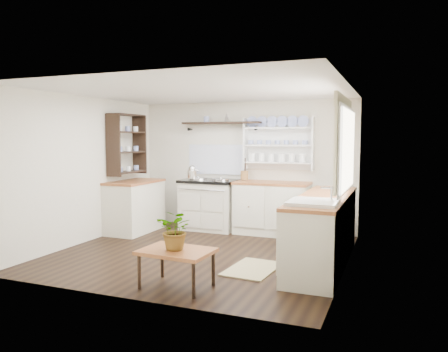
# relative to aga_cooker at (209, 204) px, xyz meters

# --- Properties ---
(floor) EXTENTS (4.00, 3.80, 0.01)m
(floor) POSITION_rel_aga_cooker_xyz_m (0.56, -1.57, -0.46)
(floor) COLOR black
(floor) RESTS_ON ground
(wall_back) EXTENTS (4.00, 0.02, 2.30)m
(wall_back) POSITION_rel_aga_cooker_xyz_m (0.56, 0.33, 0.69)
(wall_back) COLOR beige
(wall_back) RESTS_ON ground
(wall_right) EXTENTS (0.02, 3.80, 2.30)m
(wall_right) POSITION_rel_aga_cooker_xyz_m (2.56, -1.57, 0.69)
(wall_right) COLOR beige
(wall_right) RESTS_ON ground
(wall_left) EXTENTS (0.02, 3.80, 2.30)m
(wall_left) POSITION_rel_aga_cooker_xyz_m (-1.44, -1.57, 0.69)
(wall_left) COLOR beige
(wall_left) RESTS_ON ground
(ceiling) EXTENTS (4.00, 3.80, 0.01)m
(ceiling) POSITION_rel_aga_cooker_xyz_m (0.56, -1.57, 1.84)
(ceiling) COLOR white
(ceiling) RESTS_ON wall_back
(window) EXTENTS (0.08, 1.55, 1.22)m
(window) POSITION_rel_aga_cooker_xyz_m (2.51, -1.42, 1.11)
(window) COLOR white
(window) RESTS_ON wall_right
(aga_cooker) EXTENTS (1.01, 0.70, 0.93)m
(aga_cooker) POSITION_rel_aga_cooker_xyz_m (0.00, 0.00, 0.00)
(aga_cooker) COLOR beige
(aga_cooker) RESTS_ON floor
(back_cabinets) EXTENTS (1.27, 0.63, 0.90)m
(back_cabinets) POSITION_rel_aga_cooker_xyz_m (1.16, 0.03, 0.00)
(back_cabinets) COLOR silver
(back_cabinets) RESTS_ON floor
(right_cabinets) EXTENTS (0.62, 2.43, 0.90)m
(right_cabinets) POSITION_rel_aga_cooker_xyz_m (2.26, -1.47, 0.00)
(right_cabinets) COLOR silver
(right_cabinets) RESTS_ON floor
(belfast_sink) EXTENTS (0.55, 0.60, 0.45)m
(belfast_sink) POSITION_rel_aga_cooker_xyz_m (2.26, -2.22, 0.34)
(belfast_sink) COLOR white
(belfast_sink) RESTS_ON right_cabinets
(left_cabinets) EXTENTS (0.62, 1.13, 0.90)m
(left_cabinets) POSITION_rel_aga_cooker_xyz_m (-1.14, -0.67, 0.00)
(left_cabinets) COLOR silver
(left_cabinets) RESTS_ON floor
(plate_rack) EXTENTS (1.20, 0.22, 0.90)m
(plate_rack) POSITION_rel_aga_cooker_xyz_m (1.21, 0.29, 1.10)
(plate_rack) COLOR white
(plate_rack) RESTS_ON wall_back
(high_shelf) EXTENTS (1.50, 0.29, 0.16)m
(high_shelf) POSITION_rel_aga_cooker_xyz_m (0.16, 0.21, 1.45)
(high_shelf) COLOR black
(high_shelf) RESTS_ON wall_back
(left_shelving) EXTENTS (0.28, 0.80, 1.05)m
(left_shelving) POSITION_rel_aga_cooker_xyz_m (-1.28, -0.67, 1.09)
(left_shelving) COLOR black
(left_shelving) RESTS_ON wall_left
(kettle) EXTENTS (0.18, 0.18, 0.22)m
(kettle) POSITION_rel_aga_cooker_xyz_m (-0.28, -0.12, 0.58)
(kettle) COLOR silver
(kettle) RESTS_ON aga_cooker
(utensil_crock) EXTENTS (0.14, 0.14, 0.16)m
(utensil_crock) POSITION_rel_aga_cooker_xyz_m (0.63, 0.11, 0.53)
(utensil_crock) COLOR olive
(utensil_crock) RESTS_ON back_cabinets
(center_table) EXTENTS (0.81, 0.60, 0.42)m
(center_table) POSITION_rel_aga_cooker_xyz_m (0.90, -2.97, -0.08)
(center_table) COLOR brown
(center_table) RESTS_ON floor
(potted_plant) EXTENTS (0.41, 0.36, 0.44)m
(potted_plant) POSITION_rel_aga_cooker_xyz_m (0.90, -2.97, 0.19)
(potted_plant) COLOR #3F7233
(potted_plant) RESTS_ON center_table
(floor_rug) EXTENTS (0.62, 0.89, 0.02)m
(floor_rug) POSITION_rel_aga_cooker_xyz_m (1.48, -2.04, -0.45)
(floor_rug) COLOR olive
(floor_rug) RESTS_ON floor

